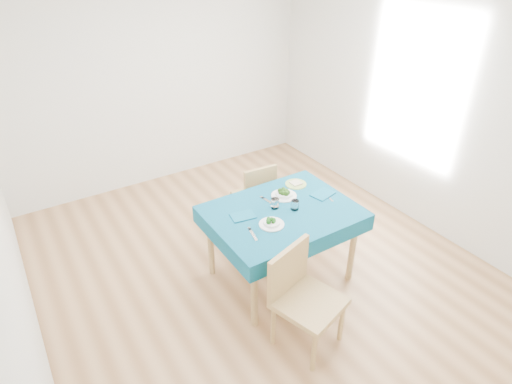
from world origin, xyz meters
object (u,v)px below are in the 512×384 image
bowl_near (272,222)px  side_plate (296,184)px  chair_far (253,193)px  bowl_far (284,193)px  table (281,244)px  chair_near (311,287)px

bowl_near → side_plate: (0.59, 0.44, -0.03)m
chair_far → bowl_far: 0.70m
bowl_near → bowl_far: size_ratio=0.90×
chair_far → side_plate: 0.61m
table → chair_far: bearing=76.4°
chair_far → bowl_near: size_ratio=4.30×
chair_near → side_plate: 1.27m
chair_far → bowl_near: (-0.40, -0.94, 0.33)m
bowl_far → side_plate: bowl_far is taller
bowl_far → side_plate: bearing=27.0°
table → side_plate: size_ratio=6.21×
table → bowl_far: (0.15, 0.19, 0.42)m
chair_near → bowl_far: bearing=49.2°
chair_near → chair_far: chair_near is taller
table → side_plate: 0.62m
table → bowl_far: 0.48m
side_plate → bowl_near: bearing=-143.3°
chair_near → side_plate: bearing=41.9°
bowl_near → side_plate: bowl_near is taller
table → chair_near: size_ratio=1.11×
table → chair_near: (-0.28, -0.77, 0.21)m
chair_near → chair_far: (0.47, 1.57, -0.12)m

